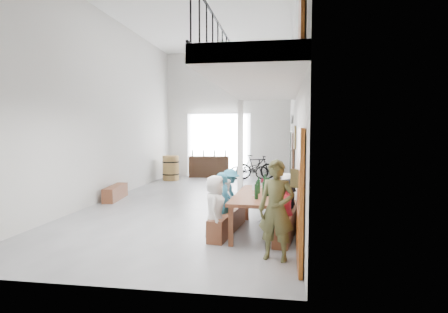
% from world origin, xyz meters
% --- Properties ---
extents(floor, '(12.00, 12.00, 0.00)m').
position_xyz_m(floor, '(0.00, 0.00, 0.00)').
color(floor, slate).
rests_on(floor, ground).
extents(room_walls, '(12.00, 12.00, 12.00)m').
position_xyz_m(room_walls, '(0.00, 0.00, 3.55)').
color(room_walls, silver).
rests_on(room_walls, ground).
extents(gateway_portal, '(2.80, 0.08, 2.80)m').
position_xyz_m(gateway_portal, '(-0.40, 5.94, 1.40)').
color(gateway_portal, white).
rests_on(gateway_portal, ground).
extents(right_wall_decor, '(0.07, 8.28, 5.07)m').
position_xyz_m(right_wall_decor, '(2.70, -1.87, 1.74)').
color(right_wall_decor, '#9A4715').
rests_on(right_wall_decor, ground).
extents(balcony, '(1.52, 5.62, 4.00)m').
position_xyz_m(balcony, '(1.98, -3.13, 2.96)').
color(balcony, silver).
rests_on(balcony, ground).
extents(tasting_table, '(1.06, 2.38, 0.79)m').
position_xyz_m(tasting_table, '(1.99, -3.02, 0.71)').
color(tasting_table, brown).
rests_on(tasting_table, ground).
extents(bench_inner, '(0.54, 1.89, 0.43)m').
position_xyz_m(bench_inner, '(1.34, -3.07, 0.21)').
color(bench_inner, brown).
rests_on(bench_inner, ground).
extents(bench_wall, '(0.60, 2.18, 0.50)m').
position_xyz_m(bench_wall, '(2.56, -3.05, 0.25)').
color(bench_wall, brown).
rests_on(bench_wall, ground).
extents(tableware, '(0.28, 1.51, 0.35)m').
position_xyz_m(tableware, '(1.99, -2.98, 0.94)').
color(tableware, black).
rests_on(tableware, tasting_table).
extents(side_bench, '(0.50, 1.50, 0.41)m').
position_xyz_m(side_bench, '(-2.50, -0.06, 0.21)').
color(side_bench, brown).
rests_on(side_bench, ground).
extents(oak_barrel, '(0.69, 0.69, 1.02)m').
position_xyz_m(oak_barrel, '(-2.15, 4.40, 0.51)').
color(oak_barrel, olive).
rests_on(oak_barrel, ground).
extents(serving_counter, '(1.79, 0.67, 0.92)m').
position_xyz_m(serving_counter, '(-0.79, 5.65, 0.46)').
color(serving_counter, '#331F12').
rests_on(serving_counter, ground).
extents(counter_bottles, '(1.50, 0.24, 0.28)m').
position_xyz_m(counter_bottles, '(-0.79, 5.65, 1.06)').
color(counter_bottles, black).
rests_on(counter_bottles, serving_counter).
extents(guest_left_a, '(0.42, 0.62, 1.23)m').
position_xyz_m(guest_left_a, '(1.20, -3.72, 0.62)').
color(guest_left_a, white).
rests_on(guest_left_a, ground).
extents(guest_left_b, '(0.30, 0.45, 1.23)m').
position_xyz_m(guest_left_b, '(1.29, -3.20, 0.62)').
color(guest_left_b, teal).
rests_on(guest_left_b, ground).
extents(guest_left_c, '(0.55, 0.61, 1.03)m').
position_xyz_m(guest_left_c, '(1.23, -2.57, 0.52)').
color(guest_left_c, white).
rests_on(guest_left_c, ground).
extents(guest_left_d, '(0.56, 0.83, 1.19)m').
position_xyz_m(guest_left_d, '(1.26, -2.14, 0.60)').
color(guest_left_d, teal).
rests_on(guest_left_d, ground).
extents(guest_right_a, '(0.41, 0.69, 1.10)m').
position_xyz_m(guest_right_a, '(2.51, -3.52, 0.55)').
color(guest_right_a, red).
rests_on(guest_right_a, ground).
extents(guest_right_b, '(0.39, 1.04, 1.10)m').
position_xyz_m(guest_right_b, '(2.55, -2.89, 0.55)').
color(guest_right_b, black).
rests_on(guest_right_b, ground).
extents(guest_right_c, '(0.37, 0.56, 1.15)m').
position_xyz_m(guest_right_c, '(2.54, -2.39, 0.57)').
color(guest_right_c, white).
rests_on(guest_right_c, ground).
extents(host_standing, '(0.67, 0.52, 1.61)m').
position_xyz_m(host_standing, '(2.35, -4.59, 0.80)').
color(host_standing, brown).
rests_on(host_standing, ground).
extents(potted_plant, '(0.41, 0.37, 0.42)m').
position_xyz_m(potted_plant, '(2.45, 0.76, 0.21)').
color(potted_plant, '#194416').
rests_on(potted_plant, ground).
extents(bicycle_near, '(1.72, 0.88, 0.86)m').
position_xyz_m(bicycle_near, '(1.03, 5.23, 0.43)').
color(bicycle_near, black).
rests_on(bicycle_near, ground).
extents(bicycle_far, '(1.79, 0.95, 1.03)m').
position_xyz_m(bicycle_far, '(1.31, 5.26, 0.52)').
color(bicycle_far, black).
rests_on(bicycle_far, ground).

